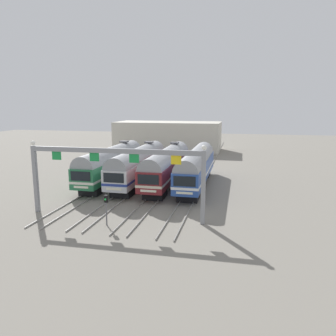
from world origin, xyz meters
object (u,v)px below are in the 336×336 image
commuter_train_green (112,162)px  catenary_gantry (114,164)px  yard_signal_mast (106,204)px  commuter_train_silver (139,163)px  commuter_train_blue (196,166)px  commuter_train_maroon (167,165)px

commuter_train_green → catenary_gantry: (5.71, -13.50, 2.39)m
commuter_train_green → yard_signal_mast: (5.71, -15.65, -0.78)m
commuter_train_silver → commuter_train_blue: commuter_train_silver is taller
catenary_gantry → commuter_train_silver: bearing=98.0°
commuter_train_green → commuter_train_silver: 3.81m
commuter_train_blue → commuter_train_maroon: bearing=179.9°
catenary_gantry → commuter_train_blue: bearing=67.1°
commuter_train_silver → catenary_gantry: (1.90, -13.50, 2.39)m
catenary_gantry → yard_signal_mast: catenary_gantry is taller
commuter_train_maroon → yard_signal_mast: (-1.90, -15.65, -0.78)m
commuter_train_silver → commuter_train_blue: bearing=-0.0°
commuter_train_green → commuter_train_blue: commuter_train_green is taller
commuter_train_green → commuter_train_blue: 11.43m
commuter_train_green → yard_signal_mast: commuter_train_green is taller
commuter_train_maroon → catenary_gantry: bearing=-98.0°
commuter_train_blue → catenary_gantry: catenary_gantry is taller
yard_signal_mast → commuter_train_maroon: bearing=83.1°
commuter_train_maroon → commuter_train_blue: bearing=-0.1°
commuter_train_green → commuter_train_silver: (3.81, 0.00, 0.00)m
commuter_train_blue → yard_signal_mast: (-5.71, -15.65, -0.78)m
catenary_gantry → commuter_train_maroon: bearing=82.0°
commuter_train_green → yard_signal_mast: 16.68m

